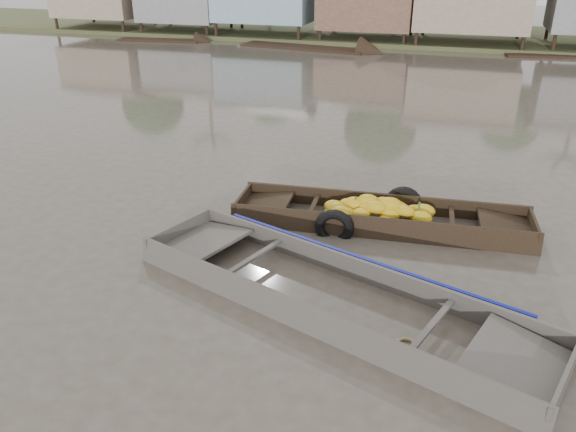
% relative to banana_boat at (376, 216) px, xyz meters
% --- Properties ---
extents(ground, '(120.00, 120.00, 0.00)m').
position_rel_banana_boat_xyz_m(ground, '(-1.07, -3.13, -0.20)').
color(ground, '#484137').
rests_on(ground, ground).
extents(banana_boat, '(6.44, 2.00, 0.90)m').
position_rel_banana_boat_xyz_m(banana_boat, '(0.00, 0.00, 0.00)').
color(banana_boat, black).
rests_on(banana_boat, ground).
extents(viewer_boat, '(7.66, 4.29, 0.60)m').
position_rel_banana_boat_xyz_m(viewer_boat, '(-0.19, -3.22, -0.14)').
color(viewer_boat, '#47423C').
rests_on(viewer_boat, ground).
extents(distant_boats, '(41.64, 3.65, 0.35)m').
position_rel_banana_boat_xyz_m(distant_boats, '(1.79, 22.29, -0.25)').
color(distant_boats, black).
rests_on(distant_boats, ground).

